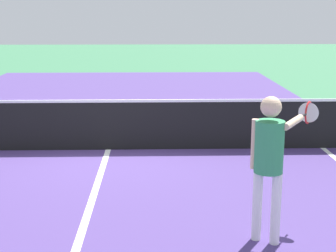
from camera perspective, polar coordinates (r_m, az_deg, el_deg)
The scene contains 5 objects.
ground_plane at distance 9.70m, azimuth -6.72°, elevation -2.65°, with size 60.00×60.00×0.00m, color #38724C.
court_surface_inbounds at distance 9.70m, azimuth -6.72°, elevation -2.64°, with size 10.62×24.40×0.00m, color #4C387A.
line_center_service at distance 6.69m, azimuth -9.12°, elevation -9.99°, with size 0.10×6.40×0.01m, color white.
net at distance 9.58m, azimuth -6.80°, elevation 0.19°, with size 10.90×0.09×1.07m.
player_near at distance 5.72m, azimuth 11.41°, elevation -2.95°, with size 0.92×0.97×1.69m.
Camera 1 is at (0.87, -9.31, 2.59)m, focal length 54.23 mm.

